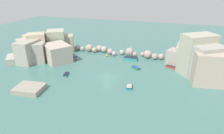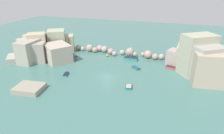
{
  "view_description": "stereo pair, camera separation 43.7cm",
  "coord_description": "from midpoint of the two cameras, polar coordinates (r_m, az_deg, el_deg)",
  "views": [
    {
      "loc": [
        14.61,
        -42.61,
        22.14
      ],
      "look_at": [
        0.0,
        4.28,
        1.0
      ],
      "focal_mm": 31.41,
      "sensor_mm": 36.0,
      "label": 1
    },
    {
      "loc": [
        15.03,
        -42.48,
        22.14
      ],
      "look_at": [
        0.0,
        4.28,
        1.0
      ],
      "focal_mm": 31.41,
      "sensor_mm": 36.0,
      "label": 2
    }
  ],
  "objects": [
    {
      "name": "cove_water",
      "position": [
        50.2,
        -1.71,
        -2.9
      ],
      "size": [
        160.0,
        160.0,
        0.0
      ],
      "primitive_type": "plane",
      "color": "#46776F",
      "rests_on": "ground"
    },
    {
      "name": "cliff_headland_left",
      "position": [
        67.01,
        -19.83,
        5.37
      ],
      "size": [
        21.03,
        20.46,
        7.85
      ],
      "color": "#A6AC9E",
      "rests_on": "ground"
    },
    {
      "name": "cliff_headland_right",
      "position": [
        55.6,
        24.23,
        1.94
      ],
      "size": [
        18.3,
        18.3,
        10.46
      ],
      "color": "#A7A298",
      "rests_on": "ground"
    },
    {
      "name": "rock_breakwater",
      "position": [
        65.66,
        1.31,
        4.59
      ],
      "size": [
        30.94,
        4.79,
        2.77
      ],
      "color": "#A99C96",
      "rests_on": "ground"
    },
    {
      "name": "stone_dock",
      "position": [
        47.42,
        -23.12,
        -5.82
      ],
      "size": [
        6.48,
        5.45,
        1.14
      ],
      "primitive_type": "cube",
      "rotation": [
        0.0,
        0.0,
        0.1
      ],
      "color": "#9D9482",
      "rests_on": "ground"
    },
    {
      "name": "channel_buoy",
      "position": [
        63.93,
        -1.73,
        3.34
      ],
      "size": [
        0.69,
        0.69,
        0.69
      ],
      "primitive_type": "sphere",
      "color": "gold",
      "rests_on": "cove_water"
    },
    {
      "name": "moored_boat_0",
      "position": [
        52.36,
        -13.47,
        -2.15
      ],
      "size": [
        1.71,
        2.81,
        0.43
      ],
      "rotation": [
        0.0,
        0.0,
        1.84
      ],
      "color": "teal",
      "rests_on": "cove_water"
    },
    {
      "name": "moored_boat_1",
      "position": [
        55.21,
        6.75,
        -0.24
      ],
      "size": [
        2.84,
        2.7,
        0.48
      ],
      "rotation": [
        0.0,
        0.0,
        5.57
      ],
      "color": "#34814F",
      "rests_on": "cove_water"
    },
    {
      "name": "moored_boat_2",
      "position": [
        61.37,
        5.26,
        2.47
      ],
      "size": [
        4.32,
        1.86,
        5.06
      ],
      "rotation": [
        0.0,
        0.0,
        3.13
      ],
      "color": "teal",
      "rests_on": "cove_water"
    },
    {
      "name": "moored_boat_3",
      "position": [
        63.42,
        -11.9,
        2.69
      ],
      "size": [
        3.91,
        2.03,
        0.69
      ],
      "rotation": [
        0.0,
        0.0,
        3.31
      ],
      "color": "gray",
      "rests_on": "cove_water"
    },
    {
      "name": "moored_boat_4",
      "position": [
        45.21,
        4.73,
        -5.73
      ],
      "size": [
        1.8,
        2.56,
        0.52
      ],
      "rotation": [
        0.0,
        0.0,
        4.9
      ],
      "color": "teal",
      "rests_on": "cove_water"
    },
    {
      "name": "moored_boat_5",
      "position": [
        57.74,
        16.64,
        -0.02
      ],
      "size": [
        3.33,
        2.2,
        0.5
      ],
      "rotation": [
        0.0,
        0.0,
        5.94
      ],
      "color": "#CA3B36",
      "rests_on": "cove_water"
    }
  ]
}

